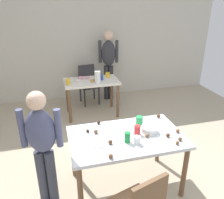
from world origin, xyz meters
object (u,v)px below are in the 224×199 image
Objects in this scene: chair_far_table at (88,82)px; pitcher_far at (98,77)px; dining_table_near at (126,142)px; person_girl_near at (42,142)px; person_adult_far at (108,59)px; mixing_bowl at (149,129)px; dining_table_far at (92,86)px; soda_can at (127,137)px.

pitcher_far is at bearing -86.08° from chair_far_table.
dining_table_near is 1.56× the size of chair_far_table.
person_girl_near is 3.20m from person_adult_far.
chair_far_table is 2.80m from mixing_bowl.
person_adult_far reaches higher than chair_far_table.
dining_table_near is at bearing -91.43° from pitcher_far.
dining_table_far is 0.76× the size of person_girl_near.
dining_table_near is at bearing -99.79° from person_adult_far.
dining_table_near is 2.79m from chair_far_table.
dining_table_far is 2.25m from soda_can.
mixing_bowl reaches higher than dining_table_near.
dining_table_far is at bearing 116.38° from pitcher_far.
chair_far_table is (0.03, 0.67, -0.13)m from dining_table_far.
pitcher_far reaches higher than dining_table_near.
person_adult_far reaches higher than soda_can.
soda_can is at bearing -156.64° from mixing_bowl.
person_girl_near is (-0.95, -2.81, 0.35)m from chair_far_table.
person_girl_near reaches higher than chair_far_table.
person_girl_near is 1.26m from mixing_bowl.
pitcher_far is (0.05, 1.94, 0.21)m from dining_table_near.
soda_can is (-0.03, -0.12, 0.15)m from dining_table_near.
dining_table_far is at bearing -126.80° from person_adult_far.
chair_far_table is at bearing 93.92° from pitcher_far.
soda_can is at bearing -89.71° from dining_table_far.
dining_table_near is 0.83× the size of person_adult_far.
mixing_bowl is 0.83× the size of pitcher_far.
chair_far_table is (-0.01, 2.79, -0.16)m from dining_table_near.
chair_far_table is at bearing 71.40° from person_girl_near.
chair_far_table is 0.61× the size of person_girl_near.
chair_far_table reaches higher than dining_table_far.
dining_table_near is 0.20m from soda_can.
pitcher_far is (0.06, -0.85, 0.37)m from chair_far_table.
mixing_bowl is at bearing -82.51° from pitcher_far.
person_adult_far is at bearing 80.21° from dining_table_near.
person_adult_far is 3.01m from soda_can.
person_adult_far is at bearing 86.17° from mixing_bowl.
pitcher_far is (0.08, 2.06, 0.06)m from soda_can.
dining_table_near and dining_table_far have the same top height.
pitcher_far is (-0.25, 1.92, 0.09)m from mixing_bowl.
person_girl_near is at bearing -108.60° from chair_far_table.
chair_far_table is at bearing 89.58° from soda_can.
mixing_bowl is (-0.19, -2.81, -0.20)m from person_adult_far.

